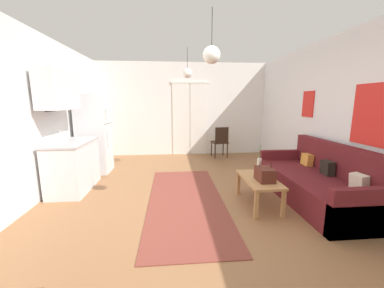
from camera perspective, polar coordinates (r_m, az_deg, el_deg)
The scene contains 14 objects.
ground_plane at distance 3.64m, azimuth 0.71°, elevation -15.98°, with size 5.48×7.74×0.10m, color #8E603D.
wall_back at distance 6.87m, azimuth -2.30°, elevation 8.48°, with size 5.08×0.13×2.68m.
wall_right at distance 4.30m, azimuth 36.07°, elevation 5.41°, with size 0.12×7.34×2.68m.
wall_left at distance 3.90m, azimuth -38.84°, elevation 4.77°, with size 0.12×7.34×2.68m.
area_rug at distance 3.84m, azimuth -1.56°, elevation -13.60°, with size 1.17×3.00×0.01m, color brown.
couch at distance 4.25m, azimuth 28.80°, elevation -8.55°, with size 0.94×2.18×0.91m.
coffee_table at distance 3.69m, azimuth 16.26°, elevation -9.03°, with size 0.46×0.92×0.43m.
bamboo_vase at distance 3.89m, azimuth 16.31°, elevation -5.14°, with size 0.07×0.07×0.46m.
handbag at distance 3.54m, azimuth 17.61°, elevation -7.13°, with size 0.22×0.30×0.31m.
refrigerator at distance 5.52m, azimuth -23.10°, elevation 2.33°, with size 0.65×0.60×1.73m.
kitchen_counter at distance 4.58m, azimuth -28.07°, elevation -0.42°, with size 0.60×1.12×2.09m.
accent_chair at distance 6.51m, azimuth 7.02°, elevation 0.85°, with size 0.47×0.45×0.87m.
pendant_lamp_near at distance 3.04m, azimuth 4.88°, elevation 21.14°, with size 0.22×0.22×0.65m.
pendant_lamp_far at distance 5.07m, azimuth -1.16°, elevation 17.17°, with size 0.21×0.21×0.62m.
Camera 1 is at (-0.33, -3.24, 1.57)m, focal length 21.52 mm.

